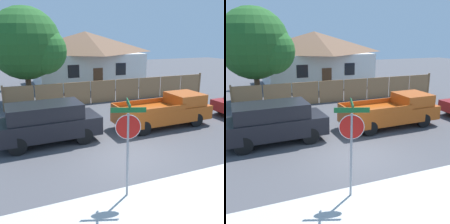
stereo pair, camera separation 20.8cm
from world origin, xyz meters
The scene contains 8 objects.
ground_plane centered at (0.00, 0.00, 0.00)m, with size 80.00×80.00×0.00m, color #47474C.
sidewalk_strip centered at (0.00, -3.60, 0.00)m, with size 36.00×3.20×0.01m.
wooden_fence centered at (3.21, 8.99, 0.81)m, with size 15.81×0.12×1.72m.
house centered at (3.36, 16.98, 2.69)m, with size 10.67×7.90×5.18m.
oak_tree centered at (-2.60, 10.80, 4.11)m, with size 5.26×5.01×6.73m.
red_suv centered at (-2.85, 2.71, 1.00)m, with size 4.66×1.99×1.85m.
orange_pickup centered at (3.48, 2.72, 0.84)m, with size 5.32×2.03×1.71m.
stop_sign centered at (-1.32, -2.41, 2.03)m, with size 0.96×0.86×2.98m.
Camera 1 is at (-4.44, -8.75, 4.72)m, focal length 42.00 mm.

